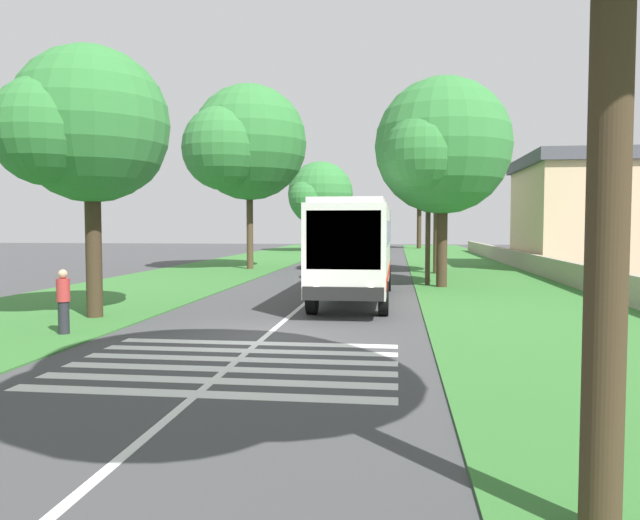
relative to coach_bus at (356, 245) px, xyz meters
The scene contains 20 objects.
ground 8.29m from the coach_bus, 167.00° to the left, with size 160.00×160.00×0.00m, color #424244.
grass_verge_left 12.51m from the coach_bus, 54.24° to the left, with size 120.00×8.00×0.04m, color #387533.
grass_verge_right 9.87m from the coach_bus, 41.63° to the right, with size 120.00×8.00×0.04m, color #387533.
centre_line 7.73m from the coach_bus, 14.03° to the left, with size 110.00×0.16×0.01m, color silver.
coach_bus is the anchor object (origin of this frame).
zebra_crossing 11.51m from the coach_bus, behind, with size 4.95×6.80×0.01m.
trailing_car_0 18.32m from the coach_bus, 11.81° to the left, with size 4.30×1.78×1.43m.
trailing_car_1 26.26m from the coach_bus, ahead, with size 4.30×1.78×1.43m.
trailing_car_2 36.02m from the coach_bus, ahead, with size 4.30×1.78×1.43m.
trailing_car_3 43.03m from the coach_bus, ahead, with size 4.30×1.78×1.43m.
roadside_tree_left_0 18.84m from the coach_bus, 27.51° to the left, with size 9.58×7.53×12.00m.
roadside_tree_left_2 45.55m from the coach_bus, ahead, with size 8.84×7.33×10.07m.
roadside_tree_left_3 10.24m from the coach_bus, 124.94° to the left, with size 5.88×4.74×8.27m.
roadside_tree_right_0 14.91m from the coach_bus, 15.96° to the right, with size 7.48×6.48×10.46m.
roadside_tree_right_2 7.76m from the coach_bus, 32.71° to the right, with size 7.32×6.25×9.61m.
roadside_tree_right_3 54.54m from the coach_bus, ahead, with size 7.20×5.81×10.90m.
utility_pole 7.16m from the coach_bus, 26.00° to the right, with size 0.24×1.40×7.58m.
roadside_wall 15.73m from the coach_bus, 38.77° to the right, with size 70.00×0.40×1.11m, color #9E937F.
roadside_building 24.53m from the coach_bus, 37.62° to the right, with size 11.23×10.10×7.52m.
pedestrian 11.11m from the coach_bus, 140.18° to the left, with size 0.34×0.34×1.69m.
Camera 1 is at (-15.41, -3.35, 2.86)m, focal length 33.99 mm.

